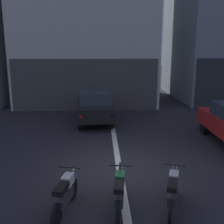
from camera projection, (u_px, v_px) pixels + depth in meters
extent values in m
plane|color=#232328|center=(119.00, 168.00, 8.58)|extent=(120.00, 120.00, 0.00)
cube|color=silver|center=(112.00, 121.00, 14.42)|extent=(0.20, 18.00, 0.01)
cube|color=silver|center=(88.00, 20.00, 20.30)|extent=(9.31, 9.71, 11.81)
cube|color=#454543|center=(85.00, 85.00, 16.49)|extent=(8.94, 0.10, 3.20)
cylinder|color=black|center=(80.00, 111.00, 15.30)|extent=(0.22, 0.65, 0.64)
cylinder|color=black|center=(107.00, 110.00, 15.45)|extent=(0.22, 0.65, 0.64)
cylinder|color=black|center=(80.00, 123.00, 12.78)|extent=(0.22, 0.65, 0.64)
cylinder|color=black|center=(112.00, 122.00, 12.93)|extent=(0.22, 0.65, 0.64)
cube|color=black|center=(95.00, 108.00, 14.02)|extent=(2.01, 4.20, 0.66)
cube|color=#2D3842|center=(95.00, 97.00, 13.74)|extent=(1.67, 2.06, 0.56)
cube|color=red|center=(81.00, 117.00, 11.98)|extent=(0.14, 0.07, 0.12)
cube|color=red|center=(112.00, 116.00, 12.12)|extent=(0.14, 0.07, 0.12)
cylinder|color=black|center=(204.00, 127.00, 12.11)|extent=(0.20, 0.64, 0.64)
cylinder|color=black|center=(73.00, 189.00, 6.79)|extent=(0.18, 0.52, 0.52)
cylinder|color=black|center=(56.00, 216.00, 5.69)|extent=(0.18, 0.52, 0.52)
cube|color=#38383D|center=(65.00, 198.00, 6.17)|extent=(0.35, 0.76, 0.22)
cube|color=black|center=(62.00, 188.00, 5.94)|extent=(0.34, 0.63, 0.12)
cube|color=silver|center=(68.00, 180.00, 6.34)|extent=(0.29, 0.40, 0.24)
cylinder|color=#4C4C51|center=(71.00, 178.00, 6.57)|extent=(0.12, 0.25, 0.70)
cylinder|color=black|center=(69.00, 167.00, 6.42)|extent=(0.55, 0.15, 0.04)
sphere|color=silver|center=(72.00, 170.00, 6.65)|extent=(0.12, 0.12, 0.12)
cylinder|color=black|center=(120.00, 187.00, 6.91)|extent=(0.13, 0.52, 0.52)
cylinder|color=black|center=(118.00, 213.00, 5.79)|extent=(0.13, 0.52, 0.52)
cube|color=#38383D|center=(119.00, 196.00, 6.27)|extent=(0.29, 0.75, 0.22)
cube|color=black|center=(119.00, 185.00, 6.04)|extent=(0.29, 0.62, 0.12)
cube|color=#1E7238|center=(120.00, 178.00, 6.45)|extent=(0.26, 0.38, 0.24)
cylinder|color=#4C4C51|center=(120.00, 176.00, 6.68)|extent=(0.10, 0.24, 0.70)
cylinder|color=black|center=(120.00, 166.00, 6.53)|extent=(0.55, 0.10, 0.04)
sphere|color=silver|center=(121.00, 168.00, 6.76)|extent=(0.12, 0.12, 0.12)
cylinder|color=black|center=(174.00, 186.00, 6.92)|extent=(0.23, 0.52, 0.52)
cylinder|color=black|center=(170.00, 212.00, 5.85)|extent=(0.23, 0.52, 0.52)
cube|color=#38383D|center=(172.00, 195.00, 6.31)|extent=(0.42, 0.76, 0.22)
cube|color=black|center=(173.00, 184.00, 6.09)|extent=(0.40, 0.64, 0.12)
cube|color=#B2B5BA|center=(174.00, 177.00, 6.48)|extent=(0.32, 0.41, 0.24)
cylinder|color=#4C4C51|center=(174.00, 176.00, 6.70)|extent=(0.14, 0.25, 0.70)
cylinder|color=black|center=(175.00, 165.00, 6.55)|extent=(0.53, 0.21, 0.04)
sphere|color=silver|center=(175.00, 167.00, 6.78)|extent=(0.12, 0.12, 0.12)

